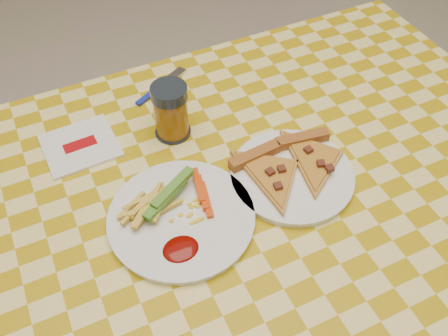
{
  "coord_description": "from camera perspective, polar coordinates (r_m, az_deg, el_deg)",
  "views": [
    {
      "loc": [
        -0.24,
        -0.46,
        1.45
      ],
      "look_at": [
        0.01,
        0.07,
        0.78
      ],
      "focal_mm": 40.0,
      "sensor_mm": 36.0,
      "label": 1
    }
  ],
  "objects": [
    {
      "name": "fries_veggies",
      "position": [
        0.84,
        -5.89,
        -4.56
      ],
      "size": [
        0.18,
        0.17,
        0.04
      ],
      "color": "#E8BF49",
      "rests_on": "plate_left"
    },
    {
      "name": "plate_left",
      "position": [
        0.84,
        -4.88,
        -5.8
      ],
      "size": [
        0.24,
        0.24,
        0.01
      ],
      "primitive_type": "cylinder",
      "rotation": [
        0.0,
        0.0,
        0.01
      ],
      "color": "white",
      "rests_on": "table"
    },
    {
      "name": "drink_glass",
      "position": [
        0.95,
        -6.08,
        6.44
      ],
      "size": [
        0.07,
        0.07,
        0.11
      ],
      "color": "black",
      "rests_on": "table"
    },
    {
      "name": "table",
      "position": [
        0.93,
        0.99,
        -7.0
      ],
      "size": [
        1.28,
        0.88,
        0.76
      ],
      "color": "silver",
      "rests_on": "ground"
    },
    {
      "name": "napkin",
      "position": [
        0.99,
        -16.11,
        2.48
      ],
      "size": [
        0.14,
        0.13,
        0.01
      ],
      "rotation": [
        0.0,
        0.0,
        0.04
      ],
      "color": "white",
      "rests_on": "table"
    },
    {
      "name": "fork",
      "position": [
        1.09,
        -7.13,
        9.36
      ],
      "size": [
        0.14,
        0.08,
        0.01
      ],
      "rotation": [
        0.0,
        0.0,
        0.49
      ],
      "color": "#162698",
      "rests_on": "table"
    },
    {
      "name": "plate_right",
      "position": [
        0.91,
        7.77,
        -0.94
      ],
      "size": [
        0.22,
        0.22,
        0.01
      ],
      "primitive_type": "cylinder",
      "rotation": [
        0.0,
        0.0,
        0.0
      ],
      "color": "white",
      "rests_on": "table"
    },
    {
      "name": "pizza_slices",
      "position": [
        0.91,
        7.55,
        0.38
      ],
      "size": [
        0.24,
        0.21,
        0.02
      ],
      "color": "gold",
      "rests_on": "plate_right"
    }
  ]
}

